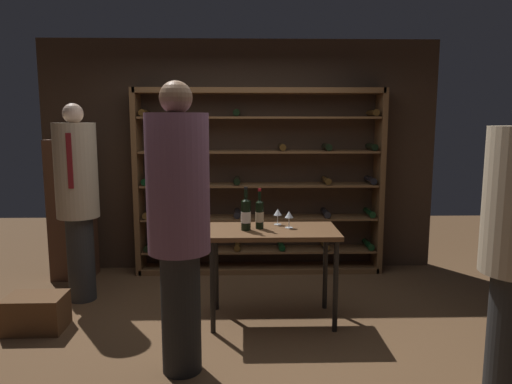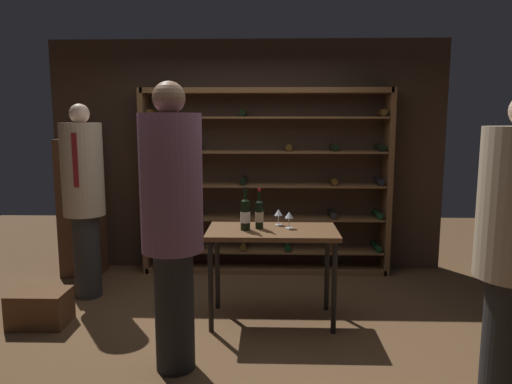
{
  "view_description": "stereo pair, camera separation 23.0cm",
  "coord_description": "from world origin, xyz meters",
  "px_view_note": "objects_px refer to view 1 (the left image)",
  "views": [
    {
      "loc": [
        0.04,
        -3.87,
        1.77
      ],
      "look_at": [
        0.14,
        0.26,
        1.15
      ],
      "focal_mm": 33.44,
      "sensor_mm": 36.0,
      "label": 1
    },
    {
      "loc": [
        0.27,
        -3.87,
        1.77
      ],
      "look_at": [
        0.14,
        0.26,
        1.15
      ],
      "focal_mm": 33.44,
      "sensor_mm": 36.0,
      "label": 2
    }
  ],
  "objects_px": {
    "display_cabinet": "(72,210)",
    "wine_bottle_red_label": "(260,214)",
    "wine_crate": "(36,313)",
    "person_guest_plum_blouse": "(77,193)",
    "wine_bottle_green_slim": "(246,214)",
    "tasting_table": "(273,240)",
    "wine_glass_stemmed_center": "(289,215)",
    "wine_rack": "(260,184)",
    "wine_glass_stemmed_left": "(278,213)",
    "person_bystander_red_print": "(179,216)"
  },
  "relations": [
    {
      "from": "display_cabinet",
      "to": "wine_bottle_green_slim",
      "type": "distance_m",
      "value": 2.33
    },
    {
      "from": "tasting_table",
      "to": "person_bystander_red_print",
      "type": "bearing_deg",
      "value": -129.13
    },
    {
      "from": "person_guest_plum_blouse",
      "to": "wine_bottle_green_slim",
      "type": "distance_m",
      "value": 1.73
    },
    {
      "from": "wine_rack",
      "to": "display_cabinet",
      "type": "distance_m",
      "value": 2.14
    },
    {
      "from": "wine_rack",
      "to": "person_bystander_red_print",
      "type": "height_order",
      "value": "wine_rack"
    },
    {
      "from": "tasting_table",
      "to": "wine_glass_stemmed_center",
      "type": "bearing_deg",
      "value": 16.77
    },
    {
      "from": "person_guest_plum_blouse",
      "to": "wine_bottle_red_label",
      "type": "height_order",
      "value": "person_guest_plum_blouse"
    },
    {
      "from": "wine_rack",
      "to": "tasting_table",
      "type": "bearing_deg",
      "value": -87.57
    },
    {
      "from": "display_cabinet",
      "to": "wine_glass_stemmed_left",
      "type": "bearing_deg",
      "value": -25.37
    },
    {
      "from": "wine_crate",
      "to": "wine_glass_stemmed_center",
      "type": "xyz_separation_m",
      "value": [
        2.17,
        0.2,
        0.79
      ]
    },
    {
      "from": "tasting_table",
      "to": "wine_glass_stemmed_center",
      "type": "height_order",
      "value": "wine_glass_stemmed_center"
    },
    {
      "from": "wine_glass_stemmed_center",
      "to": "wine_glass_stemmed_left",
      "type": "height_order",
      "value": "wine_glass_stemmed_center"
    },
    {
      "from": "wine_bottle_red_label",
      "to": "wine_glass_stemmed_center",
      "type": "xyz_separation_m",
      "value": [
        0.26,
        0.02,
        -0.02
      ]
    },
    {
      "from": "wine_bottle_green_slim",
      "to": "wine_glass_stemmed_left",
      "type": "height_order",
      "value": "wine_bottle_green_slim"
    },
    {
      "from": "tasting_table",
      "to": "wine_bottle_green_slim",
      "type": "height_order",
      "value": "wine_bottle_green_slim"
    },
    {
      "from": "wine_rack",
      "to": "wine_bottle_red_label",
      "type": "bearing_deg",
      "value": -92.29
    },
    {
      "from": "display_cabinet",
      "to": "wine_glass_stemmed_center",
      "type": "relative_size",
      "value": 10.4
    },
    {
      "from": "wine_crate",
      "to": "wine_glass_stemmed_left",
      "type": "relative_size",
      "value": 3.27
    },
    {
      "from": "tasting_table",
      "to": "wine_bottle_green_slim",
      "type": "bearing_deg",
      "value": -173.3
    },
    {
      "from": "tasting_table",
      "to": "wine_glass_stemmed_center",
      "type": "relative_size",
      "value": 7.5
    },
    {
      "from": "wine_rack",
      "to": "wine_glass_stemmed_left",
      "type": "xyz_separation_m",
      "value": [
        0.12,
        -1.22,
        -0.11
      ]
    },
    {
      "from": "person_bystander_red_print",
      "to": "wine_glass_stemmed_left",
      "type": "height_order",
      "value": "person_bystander_red_print"
    },
    {
      "from": "person_guest_plum_blouse",
      "to": "person_bystander_red_print",
      "type": "xyz_separation_m",
      "value": [
        1.17,
        -1.39,
        0.05
      ]
    },
    {
      "from": "display_cabinet",
      "to": "wine_bottle_green_slim",
      "type": "height_order",
      "value": "display_cabinet"
    },
    {
      "from": "wine_bottle_red_label",
      "to": "wine_crate",
      "type": "bearing_deg",
      "value": -174.46
    },
    {
      "from": "wine_rack",
      "to": "wine_bottle_red_label",
      "type": "xyz_separation_m",
      "value": [
        -0.05,
        -1.38,
        -0.08
      ]
    },
    {
      "from": "display_cabinet",
      "to": "wine_glass_stemmed_center",
      "type": "distance_m",
      "value": 2.62
    },
    {
      "from": "wine_crate",
      "to": "display_cabinet",
      "type": "height_order",
      "value": "display_cabinet"
    },
    {
      "from": "person_guest_plum_blouse",
      "to": "wine_bottle_red_label",
      "type": "xyz_separation_m",
      "value": [
        1.75,
        -0.51,
        -0.11
      ]
    },
    {
      "from": "wine_rack",
      "to": "tasting_table",
      "type": "distance_m",
      "value": 1.44
    },
    {
      "from": "tasting_table",
      "to": "person_bystander_red_print",
      "type": "height_order",
      "value": "person_bystander_red_print"
    },
    {
      "from": "tasting_table",
      "to": "wine_crate",
      "type": "xyz_separation_m",
      "value": [
        -2.02,
        -0.16,
        -0.58
      ]
    },
    {
      "from": "tasting_table",
      "to": "wine_bottle_red_label",
      "type": "xyz_separation_m",
      "value": [
        -0.11,
        0.03,
        0.23
      ]
    },
    {
      "from": "wine_glass_stemmed_left",
      "to": "wine_bottle_green_slim",
      "type": "bearing_deg",
      "value": -144.44
    },
    {
      "from": "wine_rack",
      "to": "wine_glass_stemmed_center",
      "type": "bearing_deg",
      "value": -81.41
    },
    {
      "from": "display_cabinet",
      "to": "person_bystander_red_print",
      "type": "bearing_deg",
      "value": -54.75
    },
    {
      "from": "wine_crate",
      "to": "wine_glass_stemmed_center",
      "type": "relative_size",
      "value": 3.19
    },
    {
      "from": "wine_bottle_red_label",
      "to": "wine_glass_stemmed_left",
      "type": "xyz_separation_m",
      "value": [
        0.17,
        0.15,
        -0.02
      ]
    },
    {
      "from": "person_guest_plum_blouse",
      "to": "wine_crate",
      "type": "distance_m",
      "value": 1.17
    },
    {
      "from": "tasting_table",
      "to": "display_cabinet",
      "type": "bearing_deg",
      "value": 150.36
    },
    {
      "from": "display_cabinet",
      "to": "wine_bottle_red_label",
      "type": "height_order",
      "value": "display_cabinet"
    },
    {
      "from": "person_guest_plum_blouse",
      "to": "wine_bottle_green_slim",
      "type": "xyz_separation_m",
      "value": [
        1.63,
        -0.56,
        -0.1
      ]
    },
    {
      "from": "wine_bottle_green_slim",
      "to": "wine_bottle_red_label",
      "type": "xyz_separation_m",
      "value": [
        0.12,
        0.06,
        -0.01
      ]
    },
    {
      "from": "wine_glass_stemmed_left",
      "to": "wine_glass_stemmed_center",
      "type": "bearing_deg",
      "value": -56.37
    },
    {
      "from": "wine_bottle_red_label",
      "to": "wine_glass_stemmed_left",
      "type": "height_order",
      "value": "wine_bottle_red_label"
    },
    {
      "from": "person_guest_plum_blouse",
      "to": "wine_glass_stemmed_center",
      "type": "relative_size",
      "value": 12.83
    },
    {
      "from": "person_bystander_red_print",
      "to": "wine_crate",
      "type": "relative_size",
      "value": 4.23
    },
    {
      "from": "wine_crate",
      "to": "wine_rack",
      "type": "bearing_deg",
      "value": 38.46
    },
    {
      "from": "wine_bottle_green_slim",
      "to": "display_cabinet",
      "type": "bearing_deg",
      "value": 146.91
    },
    {
      "from": "tasting_table",
      "to": "wine_glass_stemmed_left",
      "type": "bearing_deg",
      "value": 72.83
    }
  ]
}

